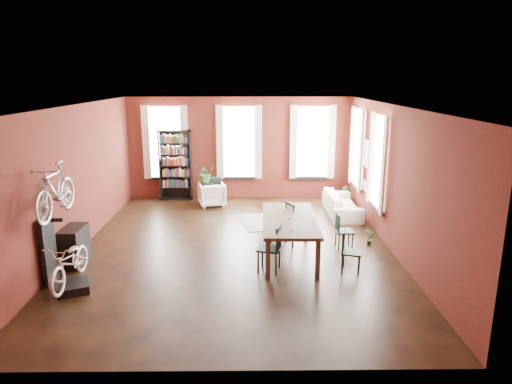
{
  "coord_description": "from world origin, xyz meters",
  "views": [
    {
      "loc": [
        0.37,
        -9.79,
        3.78
      ],
      "look_at": [
        0.48,
        0.6,
        1.16
      ],
      "focal_mm": 32.0,
      "sensor_mm": 36.0,
      "label": 1
    }
  ],
  "objects_px": {
    "white_armchair": "(212,193)",
    "bicycle_floor": "(68,243)",
    "dining_chair_c": "(351,252)",
    "cream_sofa": "(342,200)",
    "dining_chair_b": "(282,226)",
    "bike_trainer": "(73,287)",
    "dining_table": "(289,237)",
    "console_table": "(75,246)",
    "bookshelf": "(176,165)",
    "dining_chair_d": "(344,231)",
    "dining_chair_a": "(269,248)",
    "plant_stand": "(207,193)"
  },
  "relations": [
    {
      "from": "dining_chair_a",
      "to": "console_table",
      "type": "xyz_separation_m",
      "value": [
        -4.0,
        0.38,
        -0.08
      ]
    },
    {
      "from": "dining_chair_c",
      "to": "bicycle_floor",
      "type": "relative_size",
      "value": 0.55
    },
    {
      "from": "dining_chair_b",
      "to": "white_armchair",
      "type": "xyz_separation_m",
      "value": [
        -1.88,
        3.47,
        -0.12
      ]
    },
    {
      "from": "dining_chair_b",
      "to": "bike_trainer",
      "type": "distance_m",
      "value": 4.55
    },
    {
      "from": "white_armchair",
      "to": "bicycle_floor",
      "type": "bearing_deg",
      "value": 55.59
    },
    {
      "from": "bike_trainer",
      "to": "plant_stand",
      "type": "bearing_deg",
      "value": 72.02
    },
    {
      "from": "dining_chair_d",
      "to": "console_table",
      "type": "relative_size",
      "value": 1.02
    },
    {
      "from": "dining_chair_a",
      "to": "console_table",
      "type": "relative_size",
      "value": 1.2
    },
    {
      "from": "dining_chair_b",
      "to": "bicycle_floor",
      "type": "distance_m",
      "value": 4.54
    },
    {
      "from": "dining_chair_b",
      "to": "console_table",
      "type": "bearing_deg",
      "value": -99.84
    },
    {
      "from": "dining_table",
      "to": "bicycle_floor",
      "type": "height_order",
      "value": "bicycle_floor"
    },
    {
      "from": "dining_table",
      "to": "dining_chair_a",
      "type": "relative_size",
      "value": 2.61
    },
    {
      "from": "bicycle_floor",
      "to": "console_table",
      "type": "bearing_deg",
      "value": 109.43
    },
    {
      "from": "dining_chair_c",
      "to": "cream_sofa",
      "type": "height_order",
      "value": "dining_chair_c"
    },
    {
      "from": "dining_chair_d",
      "to": "console_table",
      "type": "bearing_deg",
      "value": 94.99
    },
    {
      "from": "plant_stand",
      "to": "dining_chair_a",
      "type": "bearing_deg",
      "value": -71.36
    },
    {
      "from": "dining_chair_c",
      "to": "plant_stand",
      "type": "height_order",
      "value": "dining_chair_c"
    },
    {
      "from": "dining_chair_c",
      "to": "plant_stand",
      "type": "relative_size",
      "value": 1.26
    },
    {
      "from": "dining_table",
      "to": "dining_chair_c",
      "type": "relative_size",
      "value": 2.97
    },
    {
      "from": "dining_chair_d",
      "to": "console_table",
      "type": "distance_m",
      "value": 5.82
    },
    {
      "from": "dining_chair_c",
      "to": "bike_trainer",
      "type": "distance_m",
      "value": 5.31
    },
    {
      "from": "bookshelf",
      "to": "bicycle_floor",
      "type": "distance_m",
      "value": 6.5
    },
    {
      "from": "dining_chair_d",
      "to": "bookshelf",
      "type": "distance_m",
      "value": 6.28
    },
    {
      "from": "dining_chair_b",
      "to": "white_armchair",
      "type": "height_order",
      "value": "dining_chair_b"
    },
    {
      "from": "dining_chair_b",
      "to": "cream_sofa",
      "type": "distance_m",
      "value": 3.15
    },
    {
      "from": "dining_chair_b",
      "to": "cream_sofa",
      "type": "xyz_separation_m",
      "value": [
        1.88,
        2.53,
        -0.1
      ]
    },
    {
      "from": "white_armchair",
      "to": "bike_trainer",
      "type": "xyz_separation_m",
      "value": [
        -2.06,
        -5.69,
        -0.31
      ]
    },
    {
      "from": "bookshelf",
      "to": "white_armchair",
      "type": "distance_m",
      "value": 1.58
    },
    {
      "from": "bookshelf",
      "to": "bike_trainer",
      "type": "relative_size",
      "value": 4.08
    },
    {
      "from": "dining_chair_d",
      "to": "bicycle_floor",
      "type": "xyz_separation_m",
      "value": [
        -5.35,
        -2.08,
        0.52
      ]
    },
    {
      "from": "dining_chair_b",
      "to": "dining_chair_d",
      "type": "distance_m",
      "value": 1.42
    },
    {
      "from": "bicycle_floor",
      "to": "dining_chair_b",
      "type": "bearing_deg",
      "value": 30.7
    },
    {
      "from": "dining_chair_d",
      "to": "plant_stand",
      "type": "distance_m",
      "value": 5.12
    },
    {
      "from": "dining_table",
      "to": "bookshelf",
      "type": "bearing_deg",
      "value": 125.01
    },
    {
      "from": "dining_chair_b",
      "to": "bookshelf",
      "type": "xyz_separation_m",
      "value": [
        -3.07,
        4.23,
        0.6
      ]
    },
    {
      "from": "console_table",
      "to": "bookshelf",
      "type": "bearing_deg",
      "value": 76.17
    },
    {
      "from": "dining_chair_c",
      "to": "cream_sofa",
      "type": "relative_size",
      "value": 0.4
    },
    {
      "from": "dining_chair_d",
      "to": "dining_chair_a",
      "type": "bearing_deg",
      "value": 121.58
    },
    {
      "from": "dining_chair_c",
      "to": "bookshelf",
      "type": "height_order",
      "value": "bookshelf"
    },
    {
      "from": "dining_chair_d",
      "to": "cream_sofa",
      "type": "distance_m",
      "value": 2.69
    },
    {
      "from": "dining_table",
      "to": "white_armchair",
      "type": "relative_size",
      "value": 3.26
    },
    {
      "from": "dining_chair_a",
      "to": "plant_stand",
      "type": "distance_m",
      "value": 5.3
    },
    {
      "from": "dining_chair_a",
      "to": "cream_sofa",
      "type": "height_order",
      "value": "dining_chair_a"
    },
    {
      "from": "white_armchair",
      "to": "bicycle_floor",
      "type": "distance_m",
      "value": 6.07
    },
    {
      "from": "white_armchair",
      "to": "cream_sofa",
      "type": "bearing_deg",
      "value": 151.45
    },
    {
      "from": "dining_chair_b",
      "to": "console_table",
      "type": "relative_size",
      "value": 1.26
    },
    {
      "from": "bookshelf",
      "to": "console_table",
      "type": "relative_size",
      "value": 2.75
    },
    {
      "from": "white_armchair",
      "to": "dining_table",
      "type": "bearing_deg",
      "value": 102.01
    },
    {
      "from": "bike_trainer",
      "to": "bicycle_floor",
      "type": "height_order",
      "value": "bicycle_floor"
    },
    {
      "from": "bike_trainer",
      "to": "console_table",
      "type": "height_order",
      "value": "console_table"
    }
  ]
}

